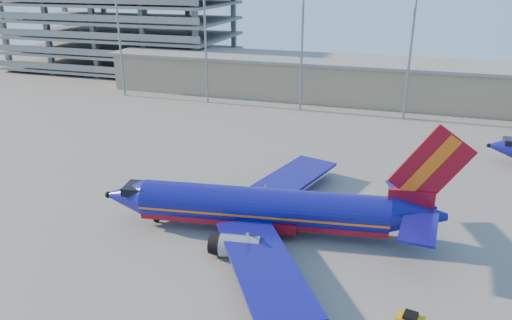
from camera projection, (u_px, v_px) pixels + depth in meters
The scene contains 5 objects.
ground at pixel (252, 213), 57.59m from camera, with size 220.00×220.00×0.00m, color slate.
terminal_building at pixel (383, 81), 104.78m from camera, with size 122.00×16.00×8.50m.
parking_garage at pixel (122, 26), 136.87m from camera, with size 62.00×32.00×21.40m.
light_mast_row at pixel (356, 21), 90.78m from camera, with size 101.60×1.60×28.65m.
aircraft_main at pixel (271, 209), 52.58m from camera, with size 37.96×36.28×12.89m.
Camera 1 is at (16.14, -48.97, 26.39)m, focal length 35.00 mm.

